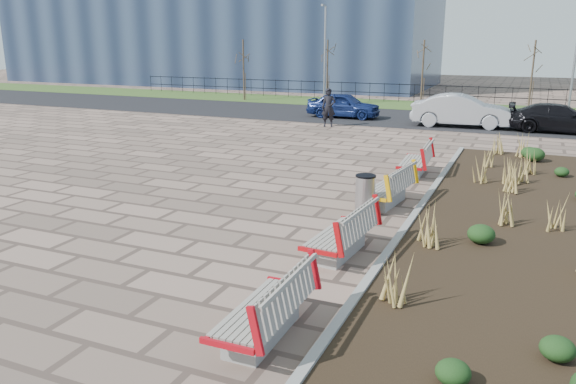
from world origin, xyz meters
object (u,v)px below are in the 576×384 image
at_px(pedestrian, 329,108).
at_px(lamp_east, 575,60).
at_px(car_blue, 344,105).
at_px(lamp_west, 325,56).
at_px(bench_b, 340,231).
at_px(bench_c, 387,186).
at_px(bench_a, 262,306).
at_px(bench_d, 414,159).
at_px(car_black, 560,118).
at_px(car_silver, 461,111).
at_px(litter_bin, 365,196).

bearing_deg(pedestrian, lamp_east, 19.47).
distance_m(car_blue, lamp_west, 6.32).
distance_m(bench_b, lamp_west, 25.67).
relative_size(bench_c, pedestrian, 1.15).
height_order(bench_a, bench_b, same).
height_order(bench_a, bench_c, same).
height_order(bench_d, car_black, car_black).
height_order(bench_b, bench_c, same).
bearing_deg(bench_b, pedestrian, 114.77).
xyz_separation_m(bench_b, car_blue, (-6.05, 18.84, 0.18)).
bearing_deg(bench_d, bench_a, -92.69).
relative_size(pedestrian, car_black, 0.42).
distance_m(bench_c, lamp_west, 22.18).
distance_m(car_silver, lamp_west, 11.07).
distance_m(bench_a, car_blue, 23.11).
bearing_deg(bench_c, pedestrian, 122.83).
distance_m(lamp_west, lamp_east, 14.00).
bearing_deg(bench_d, lamp_east, 70.51).
distance_m(bench_d, lamp_east, 17.48).
xyz_separation_m(car_silver, lamp_east, (4.89, 5.87, 2.25)).
relative_size(bench_c, lamp_east, 0.35).
xyz_separation_m(bench_b, pedestrian, (-5.77, 15.62, 0.42)).
distance_m(bench_a, bench_d, 10.81).
relative_size(bench_d, pedestrian, 1.15).
xyz_separation_m(bench_d, pedestrian, (-5.77, 8.27, 0.42)).
height_order(bench_c, pedestrian, pedestrian).
distance_m(bench_c, lamp_east, 20.88).
bearing_deg(car_black, litter_bin, 161.99).
bearing_deg(car_black, car_silver, 88.93).
xyz_separation_m(bench_b, lamp_west, (-9.00, 23.91, 2.54)).
xyz_separation_m(bench_a, car_blue, (-6.05, 22.30, 0.18)).
distance_m(bench_d, litter_bin, 4.67).
bearing_deg(bench_c, car_black, 79.70).
bearing_deg(bench_a, car_blue, 104.84).
relative_size(bench_d, lamp_east, 0.35).
xyz_separation_m(bench_a, car_silver, (0.11, 21.50, 0.29)).
bearing_deg(bench_d, litter_bin, -95.77).
height_order(bench_a, car_silver, car_silver).
xyz_separation_m(litter_bin, car_blue, (-5.80, 16.15, 0.19)).
distance_m(bench_b, car_silver, 18.04).
relative_size(car_silver, lamp_east, 0.78).
bearing_deg(bench_d, bench_b, -92.69).
xyz_separation_m(lamp_west, lamp_east, (14.00, 0.00, 0.00)).
height_order(bench_d, litter_bin, bench_d).
bearing_deg(bench_a, bench_d, 89.65).
height_order(car_silver, lamp_east, lamp_east).
height_order(litter_bin, lamp_east, lamp_east).
bearing_deg(bench_a, lamp_east, 79.30).
height_order(bench_c, litter_bin, bench_c).
height_order(bench_b, pedestrian, pedestrian).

